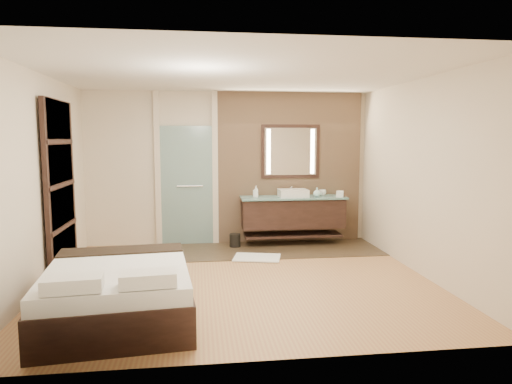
{
  "coord_description": "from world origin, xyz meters",
  "views": [
    {
      "loc": [
        -0.55,
        -5.9,
        1.88
      ],
      "look_at": [
        0.28,
        0.6,
        1.11
      ],
      "focal_mm": 32.0,
      "sensor_mm": 36.0,
      "label": 1
    }
  ],
  "objects": [
    {
      "name": "floor",
      "position": [
        0.0,
        0.0,
        0.0
      ],
      "size": [
        5.0,
        5.0,
        0.0
      ],
      "primitive_type": "plane",
      "color": "#AD7248",
      "rests_on": "ground"
    },
    {
      "name": "tile_strip",
      "position": [
        0.6,
        1.6,
        0.01
      ],
      "size": [
        3.8,
        1.3,
        0.01
      ],
      "primitive_type": "cube",
      "color": "#362A1D",
      "rests_on": "floor"
    },
    {
      "name": "stone_wall",
      "position": [
        1.1,
        2.21,
        1.35
      ],
      "size": [
        2.6,
        0.08,
        2.7
      ],
      "primitive_type": "cube",
      "color": "tan",
      "rests_on": "floor"
    },
    {
      "name": "vanity",
      "position": [
        1.1,
        1.92,
        0.58
      ],
      "size": [
        1.85,
        0.55,
        0.88
      ],
      "color": "black",
      "rests_on": "stone_wall"
    },
    {
      "name": "mirror_unit",
      "position": [
        1.1,
        2.16,
        1.65
      ],
      "size": [
        1.06,
        0.04,
        0.96
      ],
      "color": "black",
      "rests_on": "stone_wall"
    },
    {
      "name": "frosted_door",
      "position": [
        -0.75,
        2.2,
        1.14
      ],
      "size": [
        1.1,
        0.12,
        2.7
      ],
      "color": "silver",
      "rests_on": "floor"
    },
    {
      "name": "shoji_partition",
      "position": [
        -2.43,
        0.6,
        1.21
      ],
      "size": [
        0.06,
        1.2,
        2.4
      ],
      "color": "black",
      "rests_on": "floor"
    },
    {
      "name": "bed",
      "position": [
        -1.39,
        -1.16,
        0.29
      ],
      "size": [
        1.62,
        1.94,
        0.7
      ],
      "rotation": [
        0.0,
        0.0,
        0.1
      ],
      "color": "black",
      "rests_on": "floor"
    },
    {
      "name": "bath_mat",
      "position": [
        0.35,
        1.05,
        0.02
      ],
      "size": [
        0.82,
        0.65,
        0.02
      ],
      "primitive_type": "cube",
      "rotation": [
        0.0,
        0.0,
        -0.23
      ],
      "color": "white",
      "rests_on": "floor"
    },
    {
      "name": "waste_bin",
      "position": [
        0.07,
        1.85,
        0.12
      ],
      "size": [
        0.25,
        0.25,
        0.24
      ],
      "primitive_type": "cylinder",
      "rotation": [
        0.0,
        0.0,
        -0.42
      ],
      "color": "black",
      "rests_on": "floor"
    },
    {
      "name": "tissue_box",
      "position": [
        1.92,
        1.8,
        0.92
      ],
      "size": [
        0.16,
        0.16,
        0.1
      ],
      "primitive_type": "cube",
      "rotation": [
        0.0,
        0.0,
        -0.39
      ],
      "color": "white",
      "rests_on": "vanity"
    },
    {
      "name": "soap_bottle_a",
      "position": [
        0.45,
        1.9,
        0.97
      ],
      "size": [
        0.1,
        0.1,
        0.2
      ],
      "primitive_type": "imported",
      "rotation": [
        0.0,
        0.0,
        -0.39
      ],
      "color": "white",
      "rests_on": "vanity"
    },
    {
      "name": "soap_bottle_b",
      "position": [
        0.44,
        1.93,
        0.95
      ],
      "size": [
        0.1,
        0.1,
        0.18
      ],
      "primitive_type": "imported",
      "rotation": [
        0.0,
        0.0,
        -0.21
      ],
      "color": "#B2B2B2",
      "rests_on": "vanity"
    },
    {
      "name": "soap_bottle_c",
      "position": [
        1.51,
        1.83,
        0.95
      ],
      "size": [
        0.16,
        0.16,
        0.17
      ],
      "primitive_type": "imported",
      "rotation": [
        0.0,
        0.0,
        -0.33
      ],
      "color": "#ADD9D7",
      "rests_on": "vanity"
    },
    {
      "name": "cup",
      "position": [
        1.65,
        1.99,
        0.92
      ],
      "size": [
        0.14,
        0.14,
        0.11
      ],
      "primitive_type": "imported",
      "rotation": [
        0.0,
        0.0,
        -0.02
      ],
      "color": "silver",
      "rests_on": "vanity"
    }
  ]
}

